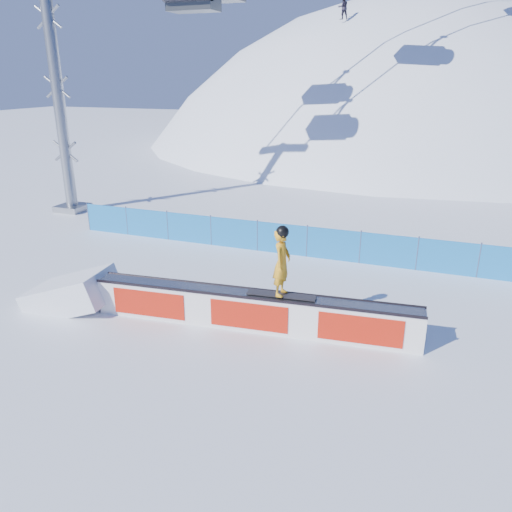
% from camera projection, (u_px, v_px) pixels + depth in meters
% --- Properties ---
extents(ground, '(160.00, 160.00, 0.00)m').
position_uv_depth(ground, '(300.00, 309.00, 14.75)').
color(ground, white).
rests_on(ground, ground).
extents(snow_hill, '(64.00, 64.00, 64.00)m').
position_uv_depth(snow_hill, '(393.00, 300.00, 57.88)').
color(snow_hill, white).
rests_on(snow_hill, ground).
extents(safety_fence, '(22.05, 0.05, 1.30)m').
position_uv_depth(safety_fence, '(333.00, 244.00, 18.51)').
color(safety_fence, '#166EBA').
rests_on(safety_fence, ground).
extents(rail_box, '(8.97, 1.46, 1.07)m').
position_uv_depth(rail_box, '(252.00, 311.00, 13.47)').
color(rail_box, white).
rests_on(rail_box, ground).
extents(snow_ramp, '(2.76, 1.87, 1.63)m').
position_uv_depth(snow_ramp, '(73.00, 305.00, 15.02)').
color(snow_ramp, white).
rests_on(snow_ramp, ground).
extents(snowboarder, '(1.85, 0.66, 1.91)m').
position_uv_depth(snowboarder, '(282.00, 262.00, 12.76)').
color(snowboarder, black).
rests_on(snowboarder, rail_box).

